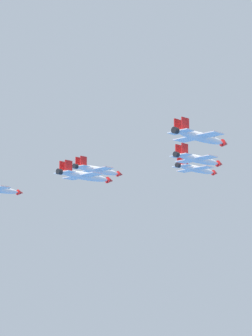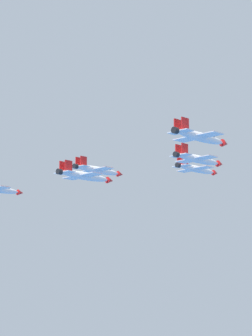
{
  "view_description": "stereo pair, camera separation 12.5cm",
  "coord_description": "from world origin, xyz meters",
  "px_view_note": "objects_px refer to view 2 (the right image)",
  "views": [
    {
      "loc": [
        8.64,
        177.77,
        133.04
      ],
      "look_at": [
        -10.54,
        10.37,
        166.21
      ],
      "focal_mm": 83.35,
      "sensor_mm": 36.0,
      "label": 1
    },
    {
      "loc": [
        8.52,
        177.79,
        133.04
      ],
      "look_at": [
        -10.54,
        10.37,
        166.21
      ],
      "focal_mm": 83.35,
      "sensor_mm": 36.0,
      "label": 2
    }
  ],
  "objects_px": {
    "jet_right_outer": "(200,137)",
    "jet_slot_rear": "(85,176)",
    "jet_lead": "(197,169)",
    "jet_left_wingman": "(98,170)",
    "jet_right_wingman": "(198,159)"
  },
  "relations": [
    {
      "from": "jet_lead",
      "to": "jet_right_wingman",
      "type": "distance_m",
      "value": 24.18
    },
    {
      "from": "jet_lead",
      "to": "jet_left_wingman",
      "type": "height_order",
      "value": "jet_lead"
    },
    {
      "from": "jet_left_wingman",
      "to": "jet_right_wingman",
      "type": "distance_m",
      "value": 31.2
    },
    {
      "from": "jet_right_wingman",
      "to": "jet_left_wingman",
      "type": "bearing_deg",
      "value": 90.81
    },
    {
      "from": "jet_left_wingman",
      "to": "jet_right_wingman",
      "type": "height_order",
      "value": "jet_left_wingman"
    },
    {
      "from": "jet_left_wingman",
      "to": "jet_slot_rear",
      "type": "bearing_deg",
      "value": -138.74
    },
    {
      "from": "jet_right_wingman",
      "to": "jet_slot_rear",
      "type": "height_order",
      "value": "jet_right_wingman"
    },
    {
      "from": "jet_right_wingman",
      "to": "jet_slot_rear",
      "type": "relative_size",
      "value": 1.01
    },
    {
      "from": "jet_right_wingman",
      "to": "jet_slot_rear",
      "type": "xyz_separation_m",
      "value": [
        24.03,
        -0.67,
        -4.01
      ]
    },
    {
      "from": "jet_right_wingman",
      "to": "jet_right_outer",
      "type": "distance_m",
      "value": 24.06
    },
    {
      "from": "jet_right_outer",
      "to": "jet_slot_rear",
      "type": "relative_size",
      "value": 1.0
    },
    {
      "from": "jet_left_wingman",
      "to": "jet_slot_rear",
      "type": "relative_size",
      "value": 1.03
    },
    {
      "from": "jet_right_outer",
      "to": "jet_slot_rear",
      "type": "distance_m",
      "value": 31.3
    },
    {
      "from": "jet_lead",
      "to": "jet_left_wingman",
      "type": "distance_m",
      "value": 24.05
    },
    {
      "from": "jet_right_outer",
      "to": "jet_slot_rear",
      "type": "xyz_separation_m",
      "value": [
        19.5,
        -24.28,
        -3.16
      ]
    }
  ]
}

